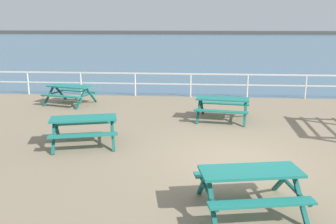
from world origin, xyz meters
name	(u,v)px	position (x,y,z in m)	size (l,w,h in m)	color
ground_plane	(234,162)	(0.00, 0.00, -0.10)	(30.00, 24.00, 0.20)	gray
sea_band	(205,43)	(0.00, 52.75, 0.00)	(142.00, 90.00, 0.01)	#476B84
distant_shoreline	(202,34)	(0.00, 95.75, 0.00)	(142.00, 6.00, 1.80)	#4C4C47
seaward_railing	(219,80)	(0.00, 7.75, 0.77)	(23.07, 0.07, 1.08)	white
picnic_table_near_left	(70,90)	(-6.24, 5.80, 0.58)	(2.15, 1.94, 0.80)	#1E7A70
picnic_table_near_right	(250,180)	(0.03, -2.62, 0.58)	(2.05, 1.82, 0.80)	#1E7A70
picnic_table_far_left	(223,104)	(-0.08, 3.75, 0.58)	(2.01, 1.77, 0.80)	#1E7A70
picnic_table_far_right	(84,124)	(-4.08, 0.77, 0.58)	(2.12, 1.91, 0.80)	#1E7A70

